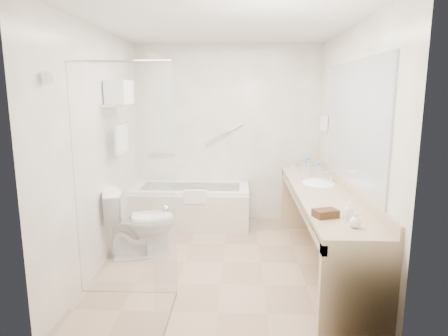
{
  "coord_description": "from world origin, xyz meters",
  "views": [
    {
      "loc": [
        0.18,
        -4.11,
        1.86
      ],
      "look_at": [
        0.0,
        0.3,
        1.0
      ],
      "focal_mm": 32.0,
      "sensor_mm": 36.0,
      "label": 1
    }
  ],
  "objects_px": {
    "bathtub": "(191,206)",
    "vanity_counter": "(322,212)",
    "amenity_basket": "(326,213)",
    "water_bottle_left": "(308,167)",
    "toilet": "(140,222)"
  },
  "relations": [
    {
      "from": "bathtub",
      "to": "vanity_counter",
      "type": "bearing_deg",
      "value": -42.35
    },
    {
      "from": "vanity_counter",
      "to": "amenity_basket",
      "type": "xyz_separation_m",
      "value": [
        -0.15,
        -0.83,
        0.24
      ]
    },
    {
      "from": "bathtub",
      "to": "vanity_counter",
      "type": "relative_size",
      "value": 0.59
    },
    {
      "from": "bathtub",
      "to": "water_bottle_left",
      "type": "height_order",
      "value": "water_bottle_left"
    },
    {
      "from": "bathtub",
      "to": "amenity_basket",
      "type": "relative_size",
      "value": 8.42
    },
    {
      "from": "water_bottle_left",
      "to": "toilet",
      "type": "bearing_deg",
      "value": -165.04
    },
    {
      "from": "vanity_counter",
      "to": "toilet",
      "type": "height_order",
      "value": "vanity_counter"
    },
    {
      "from": "toilet",
      "to": "water_bottle_left",
      "type": "height_order",
      "value": "water_bottle_left"
    },
    {
      "from": "toilet",
      "to": "bathtub",
      "type": "bearing_deg",
      "value": -41.51
    },
    {
      "from": "amenity_basket",
      "to": "toilet",
      "type": "bearing_deg",
      "value": 147.94
    },
    {
      "from": "vanity_counter",
      "to": "water_bottle_left",
      "type": "bearing_deg",
      "value": 91.44
    },
    {
      "from": "vanity_counter",
      "to": "toilet",
      "type": "distance_m",
      "value": 2.01
    },
    {
      "from": "bathtub",
      "to": "amenity_basket",
      "type": "bearing_deg",
      "value": -58.21
    },
    {
      "from": "toilet",
      "to": "vanity_counter",
      "type": "bearing_deg",
      "value": -117.81
    },
    {
      "from": "toilet",
      "to": "water_bottle_left",
      "type": "distance_m",
      "value": 2.1
    }
  ]
}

